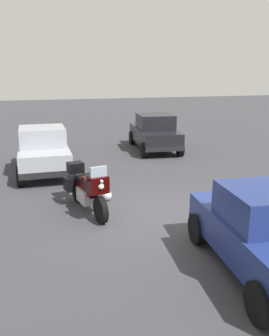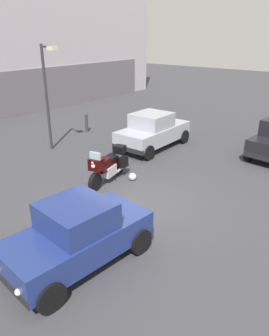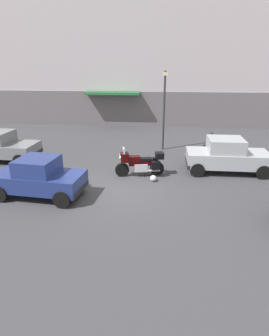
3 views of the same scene
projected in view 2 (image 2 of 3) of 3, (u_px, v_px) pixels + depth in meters
name	position (u px, v px, depth m)	size (l,w,h in m)	color
ground_plane	(129.00, 204.00, 10.27)	(80.00, 80.00, 0.00)	#38383D
motorcycle	(108.00, 165.00, 11.58)	(2.24, 0.99, 1.36)	black
helmet	(132.00, 177.00, 11.84)	(0.28, 0.28, 0.28)	silver
car_hatchback_near	(153.00, 131.00, 14.93)	(3.88, 1.79, 1.64)	#9EA3AD
car_compact_side	(78.00, 235.00, 7.37)	(3.58, 1.99, 1.56)	navy
streetlamp_curbside	(48.00, 88.00, 13.94)	(0.28, 0.94, 4.54)	#2D2D33
bollard_curbside	(86.00, 122.00, 17.46)	(0.16, 0.16, 1.00)	#333338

